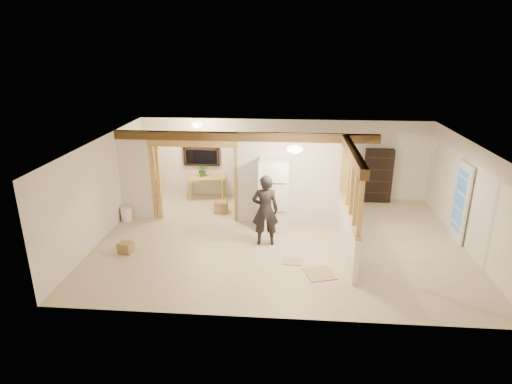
# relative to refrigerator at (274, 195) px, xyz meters

# --- Properties ---
(floor) EXTENTS (9.00, 6.50, 0.01)m
(floor) POSITION_rel_refrigerator_xyz_m (0.20, -0.76, -0.94)
(floor) COLOR beige
(floor) RESTS_ON ground
(ceiling) EXTENTS (9.00, 6.50, 0.01)m
(ceiling) POSITION_rel_refrigerator_xyz_m (0.20, -0.76, 1.56)
(ceiling) COLOR white
(wall_back) EXTENTS (9.00, 0.01, 2.50)m
(wall_back) POSITION_rel_refrigerator_xyz_m (0.20, 2.49, 0.31)
(wall_back) COLOR silver
(wall_back) RESTS_ON floor
(wall_front) EXTENTS (9.00, 0.01, 2.50)m
(wall_front) POSITION_rel_refrigerator_xyz_m (0.20, -4.01, 0.31)
(wall_front) COLOR silver
(wall_front) RESTS_ON floor
(wall_left) EXTENTS (0.01, 6.50, 2.50)m
(wall_left) POSITION_rel_refrigerator_xyz_m (-4.30, -0.76, 0.31)
(wall_left) COLOR silver
(wall_left) RESTS_ON floor
(wall_right) EXTENTS (0.01, 6.50, 2.50)m
(wall_right) POSITION_rel_refrigerator_xyz_m (4.70, -0.76, 0.31)
(wall_right) COLOR silver
(wall_right) RESTS_ON floor
(partition_left_stub) EXTENTS (0.90, 0.12, 2.50)m
(partition_left_stub) POSITION_rel_refrigerator_xyz_m (-3.85, 0.44, 0.31)
(partition_left_stub) COLOR silver
(partition_left_stub) RESTS_ON floor
(partition_center) EXTENTS (2.80, 0.12, 2.50)m
(partition_center) POSITION_rel_refrigerator_xyz_m (0.40, 0.44, 0.31)
(partition_center) COLOR silver
(partition_center) RESTS_ON floor
(doorway_frame) EXTENTS (2.46, 0.14, 2.20)m
(doorway_frame) POSITION_rel_refrigerator_xyz_m (-2.20, 0.44, 0.16)
(doorway_frame) COLOR tan
(doorway_frame) RESTS_ON floor
(header_beam_back) EXTENTS (7.00, 0.18, 0.22)m
(header_beam_back) POSITION_rel_refrigerator_xyz_m (-0.80, 0.44, 1.44)
(header_beam_back) COLOR #543B1C
(header_beam_back) RESTS_ON ceiling
(header_beam_right) EXTENTS (0.18, 3.30, 0.22)m
(header_beam_right) POSITION_rel_refrigerator_xyz_m (1.80, -1.16, 1.44)
(header_beam_right) COLOR #543B1C
(header_beam_right) RESTS_ON ceiling
(pony_wall) EXTENTS (0.12, 3.20, 1.00)m
(pony_wall) POSITION_rel_refrigerator_xyz_m (1.80, -1.16, -0.44)
(pony_wall) COLOR silver
(pony_wall) RESTS_ON floor
(stud_partition) EXTENTS (0.14, 3.20, 1.32)m
(stud_partition) POSITION_rel_refrigerator_xyz_m (1.80, -1.16, 0.72)
(stud_partition) COLOR tan
(stud_partition) RESTS_ON pony_wall
(window_back) EXTENTS (1.12, 0.10, 1.10)m
(window_back) POSITION_rel_refrigerator_xyz_m (-2.40, 2.41, 0.61)
(window_back) COLOR black
(window_back) RESTS_ON wall_back
(french_door) EXTENTS (0.12, 0.86, 2.00)m
(french_door) POSITION_rel_refrigerator_xyz_m (4.62, -0.36, 0.06)
(french_door) COLOR white
(french_door) RESTS_ON floor
(ceiling_dome_main) EXTENTS (0.36, 0.36, 0.16)m
(ceiling_dome_main) POSITION_rel_refrigerator_xyz_m (0.50, -1.26, 1.54)
(ceiling_dome_main) COLOR #FFEABF
(ceiling_dome_main) RESTS_ON ceiling
(ceiling_dome_util) EXTENTS (0.32, 0.32, 0.14)m
(ceiling_dome_util) POSITION_rel_refrigerator_xyz_m (-2.30, 1.54, 1.54)
(ceiling_dome_util) COLOR #FFEABF
(ceiling_dome_util) RESTS_ON ceiling
(hanging_bulb) EXTENTS (0.07, 0.07, 0.07)m
(hanging_bulb) POSITION_rel_refrigerator_xyz_m (-1.80, 0.84, 1.24)
(hanging_bulb) COLOR #FFD88C
(hanging_bulb) RESTS_ON ceiling
(refrigerator) EXTENTS (0.77, 0.75, 1.88)m
(refrigerator) POSITION_rel_refrigerator_xyz_m (0.00, 0.00, 0.00)
(refrigerator) COLOR white
(refrigerator) RESTS_ON floor
(woman) EXTENTS (0.69, 0.48, 1.78)m
(woman) POSITION_rel_refrigerator_xyz_m (-0.17, -0.99, -0.05)
(woman) COLOR black
(woman) RESTS_ON floor
(work_table) EXTENTS (1.21, 0.78, 0.71)m
(work_table) POSITION_rel_refrigerator_xyz_m (-2.19, 2.13, -0.59)
(work_table) COLOR tan
(work_table) RESTS_ON floor
(potted_plant) EXTENTS (0.42, 0.38, 0.40)m
(potted_plant) POSITION_rel_refrigerator_xyz_m (-2.34, 2.22, -0.03)
(potted_plant) COLOR #2B6C2A
(potted_plant) RESTS_ON work_table
(shop_vac) EXTENTS (0.54, 0.54, 0.57)m
(shop_vac) POSITION_rel_refrigerator_xyz_m (-4.00, 2.01, -0.65)
(shop_vac) COLOR #AB2811
(shop_vac) RESTS_ON floor
(bookshelf) EXTENTS (0.84, 0.28, 1.67)m
(bookshelf) POSITION_rel_refrigerator_xyz_m (3.13, 2.28, -0.10)
(bookshelf) COLOR black
(bookshelf) RESTS_ON floor
(bucket) EXTENTS (0.33, 0.33, 0.38)m
(bucket) POSITION_rel_refrigerator_xyz_m (-4.12, 0.16, -0.75)
(bucket) COLOR white
(bucket) RESTS_ON floor
(box_util_a) EXTENTS (0.40, 0.35, 0.33)m
(box_util_a) POSITION_rel_refrigerator_xyz_m (-1.58, 0.99, -0.77)
(box_util_a) COLOR #997A4A
(box_util_a) RESTS_ON floor
(box_util_b) EXTENTS (0.30, 0.30, 0.25)m
(box_util_b) POSITION_rel_refrigerator_xyz_m (-3.57, 1.18, -0.81)
(box_util_b) COLOR #997A4A
(box_util_b) RESTS_ON floor
(box_front) EXTENTS (0.37, 0.33, 0.26)m
(box_front) POSITION_rel_refrigerator_xyz_m (-3.43, -1.74, -0.81)
(box_front) COLOR #997A4A
(box_front) RESTS_ON floor
(floor_panel_near) EXTENTS (0.73, 0.73, 0.02)m
(floor_panel_near) POSITION_rel_refrigerator_xyz_m (1.10, -2.39, -0.93)
(floor_panel_near) COLOR tan
(floor_panel_near) RESTS_ON floor
(floor_panel_far) EXTENTS (0.49, 0.41, 0.01)m
(floor_panel_far) POSITION_rel_refrigerator_xyz_m (0.51, -1.87, -0.93)
(floor_panel_far) COLOR tan
(floor_panel_far) RESTS_ON floor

